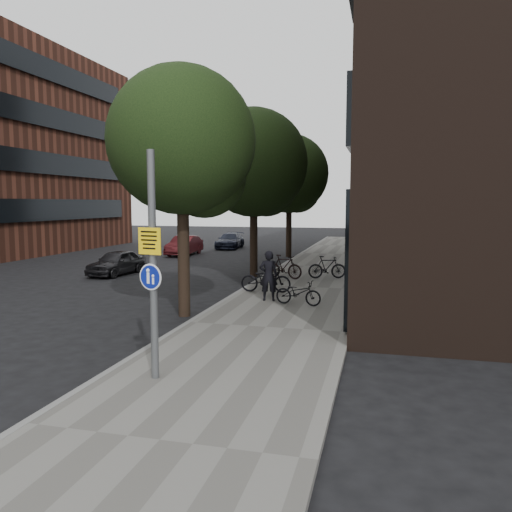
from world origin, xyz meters
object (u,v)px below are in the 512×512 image
(pedestrian, at_px, (269,276))
(parked_bike_facade_near, at_px, (298,293))
(signpost, at_px, (153,265))
(parked_car_near, at_px, (117,262))

(pedestrian, xyz_separation_m, parked_bike_facade_near, (1.11, -0.47, -0.46))
(signpost, xyz_separation_m, parked_bike_facade_near, (1.53, 7.46, -1.77))
(parked_bike_facade_near, bearing_deg, parked_car_near, 70.76)
(signpost, relative_size, parked_bike_facade_near, 2.77)
(parked_bike_facade_near, bearing_deg, pedestrian, 77.13)
(pedestrian, xyz_separation_m, parked_car_near, (-8.67, 5.04, -0.39))
(pedestrian, bearing_deg, signpost, 78.46)
(pedestrian, distance_m, parked_bike_facade_near, 1.29)
(parked_bike_facade_near, bearing_deg, signpost, 178.56)
(parked_car_near, bearing_deg, signpost, -52.51)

